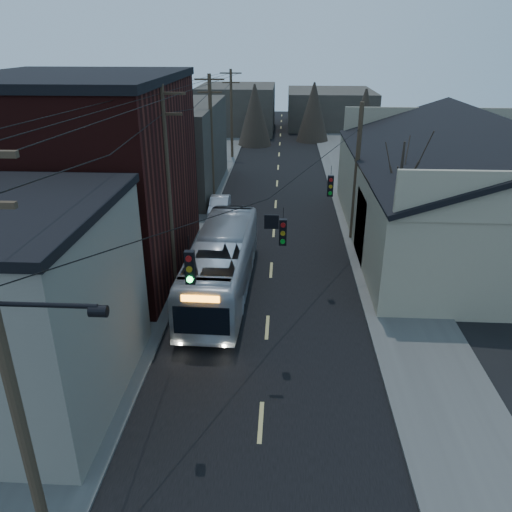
# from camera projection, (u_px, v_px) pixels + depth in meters

# --- Properties ---
(road_surface) EXTENTS (9.00, 110.00, 0.02)m
(road_surface) POSITION_uv_depth(u_px,v_px,m) (275.00, 212.00, 36.92)
(road_surface) COLOR black
(road_surface) RESTS_ON ground
(sidewalk_left) EXTENTS (4.00, 110.00, 0.12)m
(sidewalk_left) POSITION_uv_depth(u_px,v_px,m) (188.00, 210.00, 37.24)
(sidewalk_left) COLOR #474744
(sidewalk_left) RESTS_ON ground
(sidewalk_right) EXTENTS (4.00, 110.00, 0.12)m
(sidewalk_right) POSITION_uv_depth(u_px,v_px,m) (364.00, 213.00, 36.56)
(sidewalk_right) COLOR #474744
(sidewalk_right) RESTS_ON ground
(building_brick) EXTENTS (10.00, 12.00, 10.00)m
(building_brick) POSITION_uv_depth(u_px,v_px,m) (83.00, 180.00, 26.29)
(building_brick) COLOR black
(building_brick) RESTS_ON ground
(building_left_far) EXTENTS (9.00, 14.00, 7.00)m
(building_left_far) POSITION_uv_depth(u_px,v_px,m) (163.00, 147.00, 41.49)
(building_left_far) COLOR #36312B
(building_left_far) RESTS_ON ground
(warehouse) EXTENTS (16.16, 20.60, 7.73)m
(warehouse) POSITION_uv_depth(u_px,v_px,m) (486.00, 201.00, 30.59)
(warehouse) COLOR gray
(warehouse) RESTS_ON ground
(building_far_left) EXTENTS (10.00, 12.00, 6.00)m
(building_far_left) POSITION_uv_depth(u_px,v_px,m) (237.00, 108.00, 68.02)
(building_far_left) COLOR #36312B
(building_far_left) RESTS_ON ground
(building_far_right) EXTENTS (12.00, 14.00, 5.00)m
(building_far_right) POSITION_uv_depth(u_px,v_px,m) (330.00, 108.00, 72.11)
(building_far_right) COLOR #36312B
(building_far_right) RESTS_ON ground
(bare_tree) EXTENTS (0.40, 0.40, 7.20)m
(bare_tree) POSITION_uv_depth(u_px,v_px,m) (396.00, 211.00, 25.99)
(bare_tree) COLOR black
(bare_tree) RESTS_ON ground
(utility_lines) EXTENTS (11.24, 45.28, 10.50)m
(utility_lines) POSITION_uv_depth(u_px,v_px,m) (222.00, 164.00, 29.74)
(utility_lines) COLOR #382B1E
(utility_lines) RESTS_ON ground
(bus) EXTENTS (2.91, 11.28, 3.12)m
(bus) POSITION_uv_depth(u_px,v_px,m) (222.00, 264.00, 24.81)
(bus) COLOR #ACB1B8
(bus) RESTS_ON ground
(parked_car) EXTENTS (1.41, 3.86, 1.26)m
(parked_car) POSITION_uv_depth(u_px,v_px,m) (220.00, 206.00, 36.37)
(parked_car) COLOR #B8BBC1
(parked_car) RESTS_ON ground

